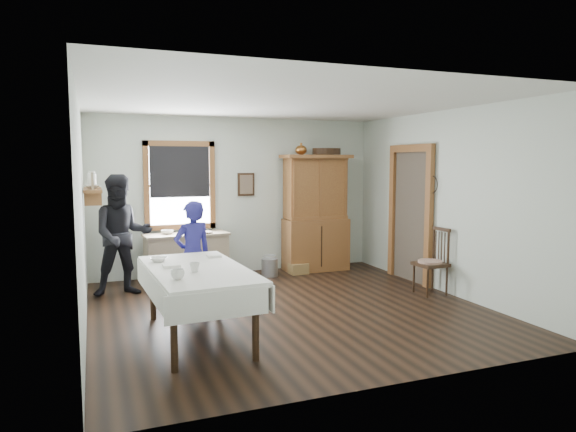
{
  "coord_description": "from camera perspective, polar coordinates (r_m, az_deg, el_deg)",
  "views": [
    {
      "loc": [
        -2.39,
        -6.19,
        1.93
      ],
      "look_at": [
        0.11,
        0.3,
        1.21
      ],
      "focal_mm": 32.0,
      "sensor_mm": 36.0,
      "label": 1
    }
  ],
  "objects": [
    {
      "name": "room",
      "position": [
        6.66,
        0.08,
        0.94
      ],
      "size": [
        5.01,
        5.01,
        2.7
      ],
      "color": "black",
      "rests_on": "ground"
    },
    {
      "name": "woman_blue",
      "position": [
        6.91,
        -10.53,
        -4.72
      ],
      "size": [
        0.56,
        0.44,
        1.33
      ],
      "primitive_type": "imported",
      "rotation": [
        0.0,
        0.0,
        3.42
      ],
      "color": "navy",
      "rests_on": "room"
    },
    {
      "name": "wicker_basket",
      "position": [
        8.98,
        1.17,
        -5.86
      ],
      "size": [
        0.32,
        0.24,
        0.18
      ],
      "primitive_type": "cube",
      "rotation": [
        0.0,
        0.0,
        0.07
      ],
      "color": "olive",
      "rests_on": "room"
    },
    {
      "name": "china_hutch",
      "position": [
        9.19,
        3.1,
        0.35
      ],
      "size": [
        1.22,
        0.59,
        2.07
      ],
      "primitive_type": "cube",
      "rotation": [
        0.0,
        0.0,
        -0.01
      ],
      "color": "#905B2C",
      "rests_on": "room"
    },
    {
      "name": "wall_shelf",
      "position": [
        7.73,
        -20.89,
        2.91
      ],
      "size": [
        0.24,
        1.0,
        0.44
      ],
      "color": "#905B2C",
      "rests_on": "room"
    },
    {
      "name": "framed_picture",
      "position": [
        9.02,
        -4.67,
        3.52
      ],
      "size": [
        0.3,
        0.04,
        0.4
      ],
      "primitive_type": "cube",
      "color": "#362012",
      "rests_on": "room"
    },
    {
      "name": "counter_book",
      "position": [
        8.54,
        -9.92,
        -1.82
      ],
      "size": [
        0.18,
        0.24,
        0.02
      ],
      "primitive_type": "imported",
      "rotation": [
        0.0,
        0.0,
        0.02
      ],
      "color": "brown",
      "rests_on": "work_counter"
    },
    {
      "name": "figure_dark",
      "position": [
        7.84,
        -17.93,
        -2.51
      ],
      "size": [
        0.83,
        0.66,
        1.63
      ],
      "primitive_type": "imported",
      "rotation": [
        0.0,
        0.0,
        0.05
      ],
      "color": "black",
      "rests_on": "room"
    },
    {
      "name": "work_counter",
      "position": [
        8.61,
        -11.19,
        -4.48
      ],
      "size": [
        1.4,
        0.62,
        0.78
      ],
      "primitive_type": "cube",
      "rotation": [
        0.0,
        0.0,
        0.08
      ],
      "color": "tan",
      "rests_on": "room"
    },
    {
      "name": "spindle_chair",
      "position": [
        7.85,
        15.56,
        -4.83
      ],
      "size": [
        0.47,
        0.47,
        0.98
      ],
      "primitive_type": "cube",
      "rotation": [
        0.0,
        0.0,
        0.04
      ],
      "color": "#362012",
      "rests_on": "room"
    },
    {
      "name": "shelf_bowl",
      "position": [
        7.74,
        -20.9,
        3.09
      ],
      "size": [
        0.22,
        0.22,
        0.05
      ],
      "primitive_type": "imported",
      "color": "white",
      "rests_on": "wall_shelf"
    },
    {
      "name": "pail",
      "position": [
        8.79,
        -2.05,
        -5.72
      ],
      "size": [
        0.32,
        0.32,
        0.3
      ],
      "primitive_type": "cube",
      "rotation": [
        0.0,
        0.0,
        0.16
      ],
      "color": "#9C9FA4",
      "rests_on": "room"
    },
    {
      "name": "counter_bowl",
      "position": [
        8.55,
        -13.28,
        -1.73
      ],
      "size": [
        0.24,
        0.24,
        0.06
      ],
      "primitive_type": "imported",
      "rotation": [
        0.0,
        0.0,
        0.19
      ],
      "color": "white",
      "rests_on": "work_counter"
    },
    {
      "name": "dining_table",
      "position": [
        5.81,
        -9.95,
        -9.49
      ],
      "size": [
        1.14,
        2.02,
        0.79
      ],
      "primitive_type": "cube",
      "rotation": [
        0.0,
        0.0,
        0.05
      ],
      "color": "white",
      "rests_on": "room"
    },
    {
      "name": "table_cup_b",
      "position": [
        5.51,
        -10.34,
        -5.61
      ],
      "size": [
        0.14,
        0.14,
        0.1
      ],
      "primitive_type": "imported",
      "rotation": [
        0.0,
        0.0,
        0.42
      ],
      "color": "white",
      "rests_on": "dining_table"
    },
    {
      "name": "table_bowl",
      "position": [
        6.17,
        -14.19,
        -4.66
      ],
      "size": [
        0.27,
        0.27,
        0.06
      ],
      "primitive_type": "imported",
      "rotation": [
        0.0,
        0.0,
        -0.27
      ],
      "color": "white",
      "rests_on": "dining_table"
    },
    {
      "name": "rug_beater",
      "position": [
        8.09,
        15.73,
        4.24
      ],
      "size": [
        0.01,
        0.27,
        0.27
      ],
      "primitive_type": "torus",
      "rotation": [
        0.0,
        1.57,
        0.0
      ],
      "color": "black",
      "rests_on": "room"
    },
    {
      "name": "window",
      "position": [
        8.76,
        -11.92,
        3.8
      ],
      "size": [
        1.18,
        0.07,
        1.48
      ],
      "color": "white",
      "rests_on": "room"
    },
    {
      "name": "doorway",
      "position": [
        8.58,
        13.47,
        0.65
      ],
      "size": [
        0.09,
        1.14,
        2.22
      ],
      "color": "#493F34",
      "rests_on": "room"
    },
    {
      "name": "table_cup_a",
      "position": [
        5.18,
        -12.15,
        -6.35
      ],
      "size": [
        0.15,
        0.15,
        0.11
      ],
      "primitive_type": "imported",
      "rotation": [
        0.0,
        0.0,
        -0.16
      ],
      "color": "white",
      "rests_on": "dining_table"
    }
  ]
}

